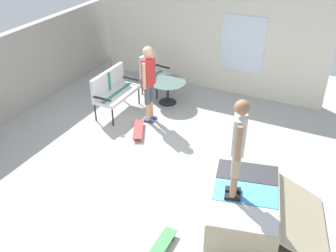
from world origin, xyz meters
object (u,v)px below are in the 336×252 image
Objects in this scene: patio_chair_near_house at (152,70)px; skateboard_spare at (160,247)px; person_watching at (149,79)px; person_skater at (238,144)px; skate_ramp at (246,208)px; patio_table at (168,88)px; skateboard_by_bench at (138,129)px; patio_bench at (113,88)px.

patio_chair_near_house reaches higher than skateboard_spare.
person_skater is at bearing -130.48° from person_watching.
patio_chair_near_house is (3.53, 3.58, 0.32)m from skate_ramp.
skateboard_spare is (-4.28, -1.99, -0.32)m from patio_table.
patio_chair_near_house is 5.07m from person_skater.
person_skater is (-3.28, -2.73, 1.13)m from patio_table.
patio_chair_near_house is 1.27× the size of skateboard_by_bench.
skate_ramp is 2.08× the size of patio_chair_near_house.
person_watching is at bearing 53.21° from skate_ramp.
skateboard_spare is at bearing -155.03° from patio_table.
person_skater reaches higher than skateboard_by_bench.
patio_bench is 1.29m from skateboard_by_bench.
patio_bench is 1.39× the size of patio_table.
patio_bench reaches higher than patio_table.
patio_bench is at bearing 90.11° from person_watching.
patio_bench is 4.45m from person_skater.
patio_table is (0.96, -0.96, -0.21)m from patio_bench.
person_watching is 2.22× the size of skateboard_spare.
person_watching is (-0.96, -0.01, 0.64)m from patio_table.
patio_table reaches higher than skateboard_spare.
skateboard_spare is at bearing -150.52° from patio_chair_near_house.
person_watching is at bearing 49.52° from person_skater.
person_skater is at bearing -122.17° from patio_bench.
person_skater is at bearing -140.24° from patio_table.
skateboard_by_bench is (-0.60, -1.01, -0.53)m from patio_bench.
skateboard_spare is (-3.32, -1.98, -0.96)m from person_watching.
person_skater is at bearing 124.42° from skate_ramp.
patio_bench is at bearing 135.21° from patio_table.
person_skater is at bearing -137.39° from patio_chair_near_house.
person_watching is 3.99m from skateboard_spare.
skate_ramp is at bearing -118.82° from skateboard_by_bench.
patio_table is at bearing -44.79° from patio_bench.
patio_bench is (2.18, 3.88, 0.32)m from skate_ramp.
patio_bench is 4.47m from skateboard_spare.
patio_chair_near_house is at bearing 42.61° from person_skater.
person_watching is (-1.35, -0.66, 0.44)m from patio_chair_near_house.
skate_ramp is at bearing -137.02° from patio_table.
skateboard_by_bench and skateboard_spare have the same top height.
skateboard_by_bench is (-0.60, -0.05, -0.96)m from person_watching.
skateboard_spare is at bearing -138.38° from patio_bench.
person_watching reaches higher than patio_chair_near_house.
skateboard_spare is at bearing 143.79° from person_skater.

